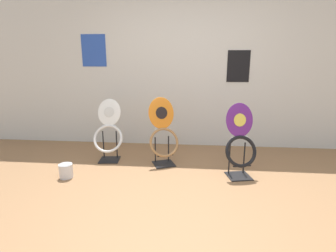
{
  "coord_description": "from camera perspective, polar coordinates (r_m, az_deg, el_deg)",
  "views": [
    {
      "loc": [
        0.11,
        -2.32,
        1.41
      ],
      "look_at": [
        -0.21,
        1.13,
        0.55
      ],
      "focal_mm": 28.0,
      "sensor_mm": 36.0,
      "label": 1
    }
  ],
  "objects": [
    {
      "name": "toilet_seat_display_purple_note",
      "position": [
        3.33,
        15.45,
        -3.77
      ],
      "size": [
        0.43,
        0.34,
        0.92
      ],
      "color": "black",
      "rests_on": "ground_plane"
    },
    {
      "name": "wall_back",
      "position": [
        4.38,
        4.0,
        12.49
      ],
      "size": [
        8.0,
        0.07,
        2.6
      ],
      "color": "silver",
      "rests_on": "ground_plane"
    },
    {
      "name": "toilet_seat_display_white_plain",
      "position": [
        3.87,
        -12.81,
        -1.35
      ],
      "size": [
        0.44,
        0.43,
        0.88
      ],
      "color": "black",
      "rests_on": "ground_plane"
    },
    {
      "name": "ground_plane",
      "position": [
        2.71,
        2.32,
        -17.36
      ],
      "size": [
        14.0,
        14.0,
        0.0
      ],
      "primitive_type": "plane",
      "color": "#8E6642"
    },
    {
      "name": "toilet_seat_display_orange_sun",
      "position": [
        3.61,
        -1.11,
        -1.44
      ],
      "size": [
        0.48,
        0.44,
        0.93
      ],
      "color": "black",
      "rests_on": "ground_plane"
    },
    {
      "name": "paint_can",
      "position": [
        3.52,
        -21.34,
        -8.98
      ],
      "size": [
        0.17,
        0.17,
        0.18
      ],
      "color": "silver",
      "rests_on": "ground_plane"
    }
  ]
}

